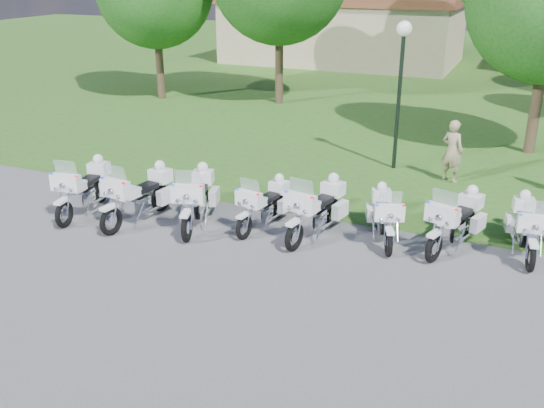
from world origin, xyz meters
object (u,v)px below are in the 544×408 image
at_px(motorcycle_0, 85,187).
at_px(motorcycle_7, 527,226).
at_px(motorcycle_2, 197,198).
at_px(motorcycle_5, 384,215).
at_px(bystander_a, 452,151).
at_px(motorcycle_3, 265,203).
at_px(motorcycle_4, 317,208).
at_px(motorcycle_6, 456,220).
at_px(lamp_post, 402,60).
at_px(motorcycle_1, 140,194).

xyz_separation_m(motorcycle_0, motorcycle_7, (10.37, 2.00, -0.05)).
height_order(motorcycle_2, motorcycle_5, motorcycle_2).
height_order(motorcycle_2, bystander_a, bystander_a).
relative_size(motorcycle_3, motorcycle_7, 0.95).
distance_m(motorcycle_4, motorcycle_7, 4.60).
relative_size(motorcycle_6, bystander_a, 1.24).
bearing_deg(lamp_post, motorcycle_7, -49.74).
xyz_separation_m(motorcycle_1, motorcycle_5, (5.75, 1.31, -0.09)).
distance_m(motorcycle_2, bystander_a, 7.68).
height_order(motorcycle_1, motorcycle_7, motorcycle_1).
relative_size(motorcycle_2, motorcycle_4, 0.99).
relative_size(motorcycle_1, motorcycle_4, 1.02).
bearing_deg(motorcycle_5, bystander_a, -120.75).
bearing_deg(bystander_a, motorcycle_6, 123.14).
distance_m(motorcycle_2, lamp_post, 7.56).
bearing_deg(motorcycle_3, motorcycle_4, -170.14).
xyz_separation_m(motorcycle_0, motorcycle_4, (5.87, 1.02, 0.00)).
relative_size(motorcycle_2, lamp_post, 0.54).
distance_m(motorcycle_4, bystander_a, 5.60).
height_order(motorcycle_1, motorcycle_4, motorcycle_1).
height_order(motorcycle_4, motorcycle_6, motorcycle_4).
xyz_separation_m(motorcycle_0, motorcycle_1, (1.60, 0.12, 0.01)).
xyz_separation_m(motorcycle_1, motorcycle_4, (4.27, 0.90, -0.01)).
distance_m(motorcycle_2, motorcycle_5, 4.48).
bearing_deg(motorcycle_1, lamp_post, -118.12).
bearing_deg(motorcycle_7, motorcycle_0, 0.96).
xyz_separation_m(motorcycle_3, motorcycle_7, (5.81, 1.00, 0.03)).
bearing_deg(motorcycle_5, motorcycle_0, -10.00).
height_order(motorcycle_3, motorcycle_5, motorcycle_5).
bearing_deg(motorcycle_3, motorcycle_0, 21.08).
distance_m(motorcycle_5, bystander_a, 4.78).
distance_m(motorcycle_0, motorcycle_5, 7.49).
distance_m(motorcycle_3, motorcycle_4, 1.32).
distance_m(motorcycle_6, bystander_a, 4.56).
bearing_deg(motorcycle_7, motorcycle_4, 2.36).
xyz_separation_m(motorcycle_4, lamp_post, (0.52, 5.67, 2.64)).
bearing_deg(motorcycle_3, lamp_post, -99.17).
height_order(motorcycle_5, motorcycle_7, motorcycle_7).
xyz_separation_m(motorcycle_0, motorcycle_2, (2.98, 0.47, 0.01)).
bearing_deg(motorcycle_4, bystander_a, -103.94).
height_order(motorcycle_0, motorcycle_3, motorcycle_0).
xyz_separation_m(motorcycle_3, bystander_a, (3.62, 5.13, 0.32)).
xyz_separation_m(motorcycle_0, lamp_post, (6.40, 6.68, 2.64)).
xyz_separation_m(motorcycle_1, motorcycle_6, (7.31, 1.51, -0.03)).
height_order(motorcycle_0, motorcycle_5, motorcycle_0).
height_order(motorcycle_1, motorcycle_5, motorcycle_1).
bearing_deg(motorcycle_6, motorcycle_4, 28.99).
xyz_separation_m(motorcycle_5, motorcycle_6, (1.56, 0.20, 0.06)).
relative_size(motorcycle_4, bystander_a, 1.31).
relative_size(motorcycle_2, motorcycle_5, 1.18).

